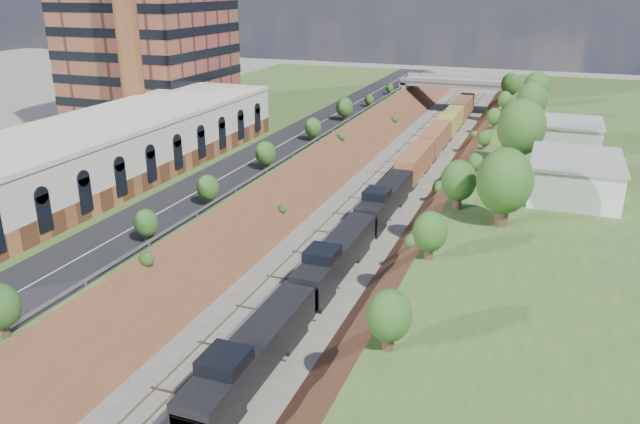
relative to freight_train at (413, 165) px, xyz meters
The scene contains 14 objects.
platform_left 36.23m from the freight_train, 169.30° to the right, with size 44.00×180.00×5.00m, color #355422.
embankment_left 15.37m from the freight_train, 153.68° to the right, with size 7.07×180.00×7.07m, color brown.
embankment_right 11.04m from the freight_train, 38.69° to the right, with size 7.07×180.00×7.07m, color brown.
rail_left_track 8.82m from the freight_train, 127.70° to the right, with size 1.58×180.00×0.18m, color gray.
rail_right_track 7.13m from the freight_train, 90.00° to the right, with size 1.58×180.00×0.18m, color gray.
road 19.49m from the freight_train, 159.61° to the right, with size 8.00×180.00×0.10m, color black.
guardrail 15.93m from the freight_train, 153.68° to the right, with size 0.10×171.00×0.70m.
commercial_building 42.41m from the freight_train, 136.81° to the right, with size 14.30×62.30×7.00m.
overpass 55.39m from the freight_train, 92.69° to the left, with size 24.50×8.30×7.40m.
white_building_near 25.97m from the freight_train, 35.17° to the right, with size 9.00×12.00×4.00m, color silver.
white_building_far 22.09m from the freight_train, 19.62° to the left, with size 8.00×10.00×3.60m, color silver.
tree_right_large 31.14m from the freight_train, 61.69° to the right, with size 5.25×5.25×7.61m.
tree_left_crest 49.11m from the freight_train, 107.13° to the right, with size 2.45×2.45×3.55m.
freight_train is the anchor object (origin of this frame).
Camera 1 is at (20.43, -18.21, 26.85)m, focal length 35.00 mm.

